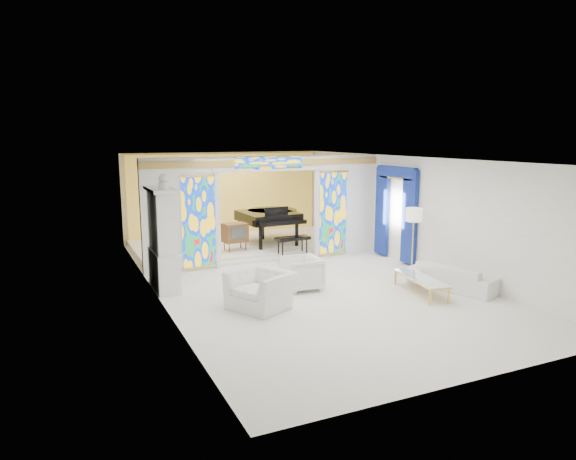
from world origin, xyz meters
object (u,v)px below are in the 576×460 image
sofa (453,276)px  coffee_table (421,279)px  grand_piano (271,216)px  china_cabinet (163,240)px  tv_console (235,233)px  armchair_left (260,290)px  armchair_right (302,273)px

sofa → coffee_table: (-0.95, 0.01, 0.05)m
grand_piano → china_cabinet: bearing=-144.9°
grand_piano → tv_console: grand_piano is taller
armchair_left → tv_console: (1.05, 4.76, 0.32)m
china_cabinet → armchair_right: bearing=-26.1°
grand_piano → tv_console: bearing=-158.4°
china_cabinet → armchair_right: china_cabinet is taller
china_cabinet → grand_piano: bearing=38.0°
china_cabinet → sofa: 6.85m
china_cabinet → armchair_left: bearing=-55.9°
china_cabinet → tv_console: (2.59, 2.49, -0.46)m
armchair_left → coffee_table: 3.73m
grand_piano → tv_console: 1.61m
armchair_right → tv_console: (-0.31, 3.91, 0.32)m
armchair_right → coffee_table: (2.32, -1.43, -0.03)m
armchair_right → coffee_table: bearing=61.5°
armchair_left → coffee_table: (3.69, -0.58, -0.04)m
armchair_left → china_cabinet: bearing=-173.4°
armchair_right → grand_piano: (1.12, 4.56, 0.63)m
coffee_table → tv_console: (-2.63, 5.33, 0.35)m
china_cabinet → sofa: bearing=-24.8°
coffee_table → tv_console: size_ratio=2.21×
tv_console → coffee_table: bearing=-71.3°
coffee_table → armchair_left: bearing=171.1°
armchair_left → sofa: size_ratio=0.58×
armchair_right → tv_console: tv_console is taller
china_cabinet → sofa: size_ratio=1.33×
armchair_right → grand_piano: grand_piano is taller
sofa → armchair_left: bearing=63.5°
armchair_right → grand_piano: 4.74m
china_cabinet → armchair_right: 3.32m
china_cabinet → coffee_table: bearing=-28.6°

